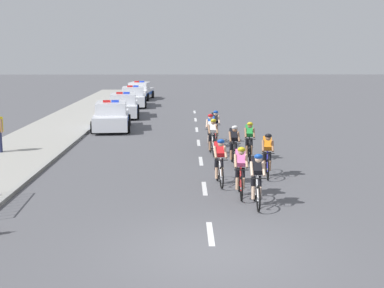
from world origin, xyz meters
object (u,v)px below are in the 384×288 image
at_px(cyclist_lead, 257,178).
at_px(cyclist_fourth, 267,154).
at_px(cyclist_second, 240,170).
at_px(cyclist_ninth, 215,126).
at_px(police_car_furthest, 140,91).
at_px(police_car_second, 123,106).
at_px(cyclist_fifth, 234,144).
at_px(police_car_third, 133,97).
at_px(cyclist_third, 220,161).
at_px(cyclist_seventh, 212,136).
at_px(police_car_nearest, 111,117).
at_px(cyclist_sixth, 249,140).
at_px(cyclist_eighth, 211,130).

distance_m(cyclist_lead, cyclist_fourth, 3.45).
distance_m(cyclist_lead, cyclist_second, 1.05).
xyz_separation_m(cyclist_ninth, police_car_furthest, (-5.35, 21.25, -0.11)).
bearing_deg(cyclist_second, police_car_second, 106.97).
distance_m(cyclist_fourth, police_car_furthest, 28.62).
bearing_deg(cyclist_fifth, police_car_third, 105.89).
height_order(cyclist_second, cyclist_third, same).
relative_size(cyclist_lead, cyclist_ninth, 1.00).
bearing_deg(police_car_third, cyclist_fifth, -74.11).
relative_size(cyclist_fifth, cyclist_seventh, 1.00).
bearing_deg(cyclist_seventh, police_car_nearest, 126.18).
xyz_separation_m(cyclist_fifth, police_car_second, (-5.79, 14.15, -0.11)).
bearing_deg(cyclist_sixth, cyclist_fourth, -84.25).
relative_size(cyclist_third, cyclist_ninth, 1.00).
bearing_deg(police_car_second, police_car_third, 90.00).
bearing_deg(cyclist_eighth, cyclist_third, -90.17).
relative_size(cyclist_fourth, police_car_second, 0.38).
relative_size(cyclist_lead, cyclist_fifth, 1.00).
distance_m(cyclist_seventh, police_car_nearest, 8.60).
relative_size(cyclist_sixth, cyclist_seventh, 1.00).
distance_m(cyclist_sixth, police_car_furthest, 25.88).
bearing_deg(cyclist_sixth, police_car_second, 116.05).
height_order(cyclist_third, cyclist_fourth, same).
xyz_separation_m(cyclist_sixth, cyclist_eighth, (-1.38, 2.52, 0.00)).
bearing_deg(cyclist_seventh, cyclist_third, -90.02).
height_order(cyclist_second, cyclist_seventh, same).
xyz_separation_m(cyclist_lead, police_car_third, (-5.94, 25.52, -0.11)).
distance_m(cyclist_sixth, cyclist_seventh, 1.69).
bearing_deg(cyclist_fourth, cyclist_seventh, 114.29).
distance_m(cyclist_eighth, police_car_nearest, 7.41).
xyz_separation_m(cyclist_lead, cyclist_seventh, (-0.87, 7.06, 0.00)).
height_order(cyclist_fourth, cyclist_eighth, same).
distance_m(cyclist_ninth, police_car_furthest, 21.91).
distance_m(police_car_third, police_car_furthest, 5.65).
height_order(cyclist_fifth, police_car_furthest, police_car_furthest).
relative_size(cyclist_lead, cyclist_third, 1.00).
height_order(cyclist_eighth, police_car_second, police_car_second).
height_order(cyclist_second, cyclist_eighth, same).
distance_m(cyclist_seventh, cyclist_eighth, 1.56).
xyz_separation_m(cyclist_fifth, police_car_nearest, (-5.79, 8.80, -0.11)).
distance_m(cyclist_sixth, police_car_second, 14.74).
xyz_separation_m(cyclist_second, cyclist_seventh, (-0.52, 6.07, 0.00)).
bearing_deg(cyclist_eighth, cyclist_fifth, -78.57).
relative_size(cyclist_ninth, police_car_third, 0.38).
height_order(police_car_second, police_car_third, same).
xyz_separation_m(cyclist_third, cyclist_eighth, (0.02, 6.31, 0.00)).
xyz_separation_m(police_car_third, police_car_furthest, (-0.00, 5.65, 0.00)).
height_order(cyclist_fourth, cyclist_fifth, same).
xyz_separation_m(cyclist_sixth, police_car_second, (-6.47, 13.24, -0.11)).
relative_size(cyclist_seventh, cyclist_eighth, 1.00).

